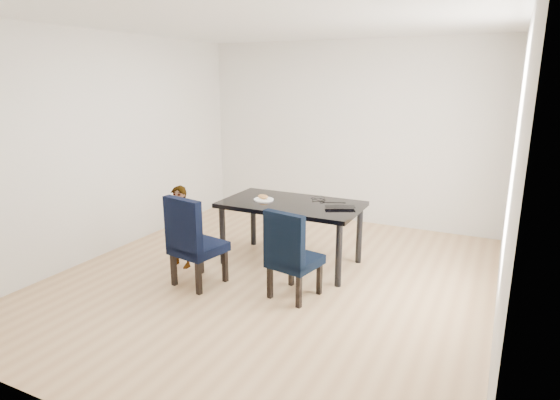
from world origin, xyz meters
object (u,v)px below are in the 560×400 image
at_px(plate, 264,200).
at_px(laptop, 339,206).
at_px(chair_left, 198,240).
at_px(child, 180,227).
at_px(dining_table, 291,233).
at_px(chair_right, 295,253).

xyz_separation_m(plate, laptop, (0.91, 0.09, 0.01)).
relative_size(chair_left, laptop, 2.95).
bearing_deg(chair_left, child, 157.79).
height_order(dining_table, plate, plate).
relative_size(dining_table, plate, 6.80).
height_order(chair_left, child, chair_left).
height_order(dining_table, chair_right, chair_right).
bearing_deg(plate, laptop, 5.38).
bearing_deg(laptop, chair_right, 51.80).
xyz_separation_m(chair_right, plate, (-0.74, 0.74, 0.30)).
bearing_deg(child, chair_left, -29.76).
bearing_deg(chair_left, laptop, 49.65).
bearing_deg(laptop, dining_table, -22.27).
bearing_deg(plate, chair_right, -44.73).
relative_size(plate, laptop, 0.71).
bearing_deg(plate, child, -141.85).
relative_size(chair_left, child, 1.02).
height_order(chair_left, chair_right, chair_left).
bearing_deg(chair_left, dining_table, 66.34).
distance_m(chair_left, laptop, 1.59).
relative_size(chair_left, plate, 4.19).
xyz_separation_m(dining_table, laptop, (0.57, 0.04, 0.39)).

